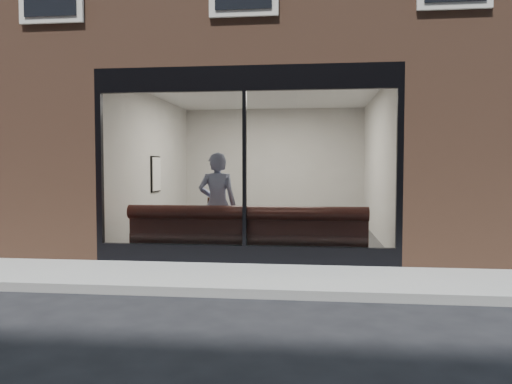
# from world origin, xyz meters

# --- Properties ---
(ground) EXTENTS (120.00, 120.00, 0.00)m
(ground) POSITION_xyz_m (0.00, 0.00, 0.00)
(ground) COLOR black
(ground) RESTS_ON ground
(sidewalk_near) EXTENTS (40.00, 2.00, 0.01)m
(sidewalk_near) POSITION_xyz_m (0.00, 1.00, 0.01)
(sidewalk_near) COLOR gray
(sidewalk_near) RESTS_ON ground
(kerb_near) EXTENTS (40.00, 0.10, 0.12)m
(kerb_near) POSITION_xyz_m (0.00, -0.05, 0.06)
(kerb_near) COLOR gray
(kerb_near) RESTS_ON ground
(host_building_pier_left) EXTENTS (2.50, 12.00, 3.20)m
(host_building_pier_left) POSITION_xyz_m (-3.75, 8.00, 1.60)
(host_building_pier_left) COLOR brown
(host_building_pier_left) RESTS_ON ground
(host_building_pier_right) EXTENTS (2.50, 12.00, 3.20)m
(host_building_pier_right) POSITION_xyz_m (3.75, 8.00, 1.60)
(host_building_pier_right) COLOR brown
(host_building_pier_right) RESTS_ON ground
(host_building_backfill) EXTENTS (5.00, 6.00, 3.20)m
(host_building_backfill) POSITION_xyz_m (0.00, 11.00, 1.60)
(host_building_backfill) COLOR brown
(host_building_backfill) RESTS_ON ground
(cafe_floor) EXTENTS (6.00, 6.00, 0.00)m
(cafe_floor) POSITION_xyz_m (0.00, 5.00, 0.02)
(cafe_floor) COLOR #2D2D30
(cafe_floor) RESTS_ON ground
(cafe_ceiling) EXTENTS (6.00, 6.00, 0.00)m
(cafe_ceiling) POSITION_xyz_m (0.00, 5.00, 3.19)
(cafe_ceiling) COLOR white
(cafe_ceiling) RESTS_ON host_building_upper
(cafe_wall_back) EXTENTS (5.00, 0.00, 5.00)m
(cafe_wall_back) POSITION_xyz_m (0.00, 7.99, 1.60)
(cafe_wall_back) COLOR beige
(cafe_wall_back) RESTS_ON ground
(cafe_wall_left) EXTENTS (0.00, 6.00, 6.00)m
(cafe_wall_left) POSITION_xyz_m (-2.49, 5.00, 1.60)
(cafe_wall_left) COLOR beige
(cafe_wall_left) RESTS_ON ground
(cafe_wall_right) EXTENTS (0.00, 6.00, 6.00)m
(cafe_wall_right) POSITION_xyz_m (2.49, 5.00, 1.60)
(cafe_wall_right) COLOR beige
(cafe_wall_right) RESTS_ON ground
(storefront_kick) EXTENTS (5.00, 0.10, 0.30)m
(storefront_kick) POSITION_xyz_m (0.00, 2.05, 0.15)
(storefront_kick) COLOR black
(storefront_kick) RESTS_ON ground
(storefront_header) EXTENTS (5.00, 0.10, 0.40)m
(storefront_header) POSITION_xyz_m (0.00, 2.05, 3.00)
(storefront_header) COLOR black
(storefront_header) RESTS_ON host_building_upper
(storefront_mullion) EXTENTS (0.06, 0.10, 2.50)m
(storefront_mullion) POSITION_xyz_m (0.00, 2.05, 1.55)
(storefront_mullion) COLOR black
(storefront_mullion) RESTS_ON storefront_kick
(storefront_glass) EXTENTS (4.80, 0.00, 4.80)m
(storefront_glass) POSITION_xyz_m (0.00, 2.02, 1.55)
(storefront_glass) COLOR white
(storefront_glass) RESTS_ON storefront_kick
(banquette) EXTENTS (4.00, 0.55, 0.45)m
(banquette) POSITION_xyz_m (0.00, 2.45, 0.23)
(banquette) COLOR #351913
(banquette) RESTS_ON cafe_floor
(person) EXTENTS (0.68, 0.46, 1.83)m
(person) POSITION_xyz_m (-0.57, 2.68, 0.92)
(person) COLOR #929EC8
(person) RESTS_ON cafe_floor
(cafe_table_left) EXTENTS (0.77, 0.77, 0.04)m
(cafe_table_left) POSITION_xyz_m (-1.56, 3.44, 0.74)
(cafe_table_left) COLOR black
(cafe_table_left) RESTS_ON cafe_floor
(cafe_table_right) EXTENTS (0.83, 0.83, 0.04)m
(cafe_table_right) POSITION_xyz_m (1.53, 3.00, 0.74)
(cafe_table_right) COLOR black
(cafe_table_right) RESTS_ON cafe_floor
(cafe_chair_left) EXTENTS (0.49, 0.49, 0.04)m
(cafe_chair_left) POSITION_xyz_m (-1.13, 4.30, 0.24)
(cafe_chair_left) COLOR black
(cafe_chair_left) RESTS_ON cafe_floor
(wall_poster) EXTENTS (0.02, 0.57, 0.76)m
(wall_poster) POSITION_xyz_m (-2.45, 5.09, 1.41)
(wall_poster) COLOR white
(wall_poster) RESTS_ON cafe_wall_left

